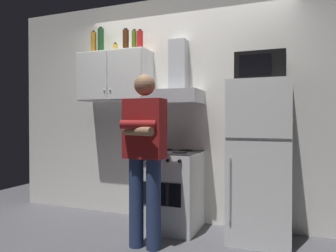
# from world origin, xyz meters

# --- Properties ---
(ground_plane) EXTENTS (7.00, 7.00, 0.00)m
(ground_plane) POSITION_xyz_m (0.00, 0.00, 0.00)
(ground_plane) COLOR #4C4C51
(back_wall_tiled) EXTENTS (4.80, 0.10, 2.70)m
(back_wall_tiled) POSITION_xyz_m (0.00, 0.60, 1.35)
(back_wall_tiled) COLOR silver
(back_wall_tiled) RESTS_ON ground_plane
(upper_cabinet) EXTENTS (0.90, 0.37, 0.60)m
(upper_cabinet) POSITION_xyz_m (-0.85, 0.37, 1.75)
(upper_cabinet) COLOR white
(stove_oven) EXTENTS (0.60, 0.62, 0.87)m
(stove_oven) POSITION_xyz_m (-0.05, 0.25, 0.43)
(stove_oven) COLOR silver
(stove_oven) RESTS_ON ground_plane
(range_hood) EXTENTS (0.60, 0.44, 0.75)m
(range_hood) POSITION_xyz_m (-0.05, 0.38, 1.60)
(range_hood) COLOR #B7BABF
(refrigerator) EXTENTS (0.60, 0.62, 1.60)m
(refrigerator) POSITION_xyz_m (0.90, 0.25, 0.80)
(refrigerator) COLOR silver
(refrigerator) RESTS_ON ground_plane
(microwave) EXTENTS (0.48, 0.37, 0.28)m
(microwave) POSITION_xyz_m (0.90, 0.27, 1.74)
(microwave) COLOR black
(microwave) RESTS_ON refrigerator
(person_standing) EXTENTS (0.38, 0.33, 1.64)m
(person_standing) POSITION_xyz_m (-0.10, -0.36, 0.90)
(person_standing) COLOR navy
(person_standing) RESTS_ON ground_plane
(bottle_liquor_amber) EXTENTS (0.07, 0.07, 0.30)m
(bottle_liquor_amber) POSITION_xyz_m (-1.17, 0.39, 2.19)
(bottle_liquor_amber) COLOR #B7721E
(bottle_liquor_amber) RESTS_ON upper_cabinet
(bottle_spice_jar) EXTENTS (0.06, 0.06, 0.13)m
(bottle_spice_jar) POSITION_xyz_m (-0.87, 0.42, 2.11)
(bottle_spice_jar) COLOR gold
(bottle_spice_jar) RESTS_ON upper_cabinet
(bottle_rum_dark) EXTENTS (0.07, 0.07, 0.27)m
(bottle_rum_dark) POSITION_xyz_m (-0.68, 0.34, 2.18)
(bottle_rum_dark) COLOR #47230F
(bottle_rum_dark) RESTS_ON upper_cabinet
(bottle_wine_green) EXTENTS (0.08, 0.08, 0.34)m
(bottle_wine_green) POSITION_xyz_m (-1.07, 0.40, 2.21)
(bottle_wine_green) COLOR #19471E
(bottle_wine_green) RESTS_ON upper_cabinet
(bottle_olive_oil) EXTENTS (0.06, 0.06, 0.26)m
(bottle_olive_oil) POSITION_xyz_m (-0.59, 0.39, 2.17)
(bottle_olive_oil) COLOR #4C6B19
(bottle_olive_oil) RESTS_ON upper_cabinet
(bottle_soda_red) EXTENTS (0.07, 0.07, 0.24)m
(bottle_soda_red) POSITION_xyz_m (-0.50, 0.37, 2.17)
(bottle_soda_red) COLOR red
(bottle_soda_red) RESTS_ON upper_cabinet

